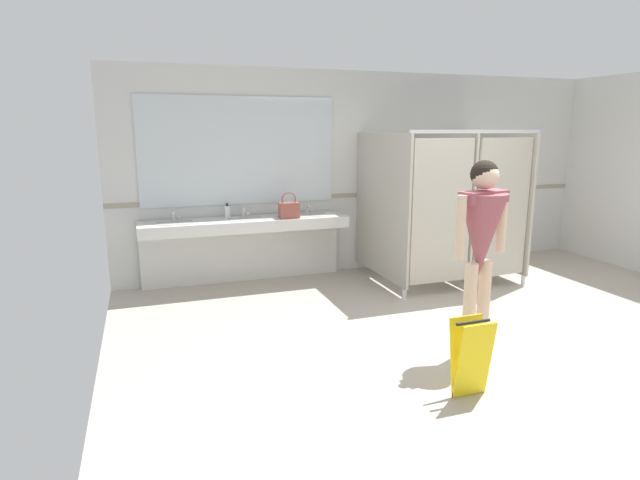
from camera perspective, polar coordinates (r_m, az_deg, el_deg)
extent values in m
cube|color=#B2A899|center=(5.25, 19.78, -10.78)|extent=(7.20, 6.15, 0.10)
cube|color=silver|center=(7.29, 6.50, 7.51)|extent=(7.20, 0.12, 2.70)
cube|color=#9E937F|center=(7.26, 6.67, 5.12)|extent=(7.20, 0.01, 0.06)
cube|color=silver|center=(6.42, -8.26, 1.75)|extent=(2.56, 0.53, 0.14)
cube|color=silver|center=(6.73, -8.51, -1.50)|extent=(2.56, 0.08, 0.72)
cube|color=#ADADA8|center=(6.29, -15.88, 1.37)|extent=(0.42, 0.29, 0.11)
cylinder|color=silver|center=(6.47, -16.04, 2.61)|extent=(0.04, 0.04, 0.11)
cylinder|color=silver|center=(6.41, -16.04, 2.93)|extent=(0.03, 0.11, 0.03)
sphere|color=silver|center=(6.49, -15.42, 2.44)|extent=(0.04, 0.04, 0.04)
cube|color=#ADADA8|center=(6.39, -8.21, 1.88)|extent=(0.42, 0.29, 0.11)
cylinder|color=silver|center=(6.57, -8.58, 3.09)|extent=(0.04, 0.04, 0.11)
cylinder|color=silver|center=(6.51, -8.51, 3.40)|extent=(0.03, 0.11, 0.03)
sphere|color=silver|center=(6.60, -8.00, 2.92)|extent=(0.04, 0.04, 0.04)
cube|color=#ADADA8|center=(6.60, -0.91, 2.34)|extent=(0.42, 0.29, 0.11)
cylinder|color=silver|center=(6.77, -1.45, 3.50)|extent=(0.04, 0.04, 0.11)
cylinder|color=silver|center=(6.72, -1.31, 3.81)|extent=(0.03, 0.11, 0.03)
sphere|color=silver|center=(6.81, -0.92, 3.33)|extent=(0.04, 0.04, 0.04)
cube|color=silver|center=(6.59, -8.96, 9.78)|extent=(2.46, 0.02, 1.34)
cube|color=#B2AD9E|center=(6.45, 6.83, 3.85)|extent=(0.03, 1.47, 1.78)
cylinder|color=silver|center=(6.08, 9.38, -5.93)|extent=(0.05, 0.05, 0.12)
cube|color=#B2AD9E|center=(6.86, 13.26, 4.11)|extent=(0.03, 1.47, 1.78)
cylinder|color=silver|center=(6.52, 16.00, -5.01)|extent=(0.05, 0.05, 0.12)
cube|color=#B2AD9E|center=(7.35, 18.89, 4.30)|extent=(0.03, 1.47, 1.78)
cylinder|color=silver|center=(7.03, 21.71, -4.16)|extent=(0.05, 0.05, 0.12)
cube|color=#B2AD9E|center=(6.05, 13.38, 3.04)|extent=(0.77, 0.03, 1.68)
cube|color=#B2AD9E|center=(6.54, 19.70, 3.33)|extent=(0.77, 0.10, 1.68)
cube|color=#B7BABF|center=(6.22, 17.18, 11.48)|extent=(1.76, 0.04, 0.04)
cylinder|color=beige|center=(4.75, 17.73, -7.06)|extent=(0.11, 0.11, 0.83)
cylinder|color=beige|center=(4.62, 16.28, -7.52)|extent=(0.11, 0.11, 0.83)
cone|color=#994C56|center=(4.52, 17.53, 0.53)|extent=(0.48, 0.48, 0.71)
cube|color=#994C56|center=(4.47, 17.80, 4.61)|extent=(0.48, 0.26, 0.10)
cylinder|color=beige|center=(4.70, 19.62, 1.93)|extent=(0.08, 0.08, 0.53)
cylinder|color=beige|center=(4.31, 15.41, 1.33)|extent=(0.08, 0.08, 0.53)
sphere|color=beige|center=(4.45, 17.94, 6.81)|extent=(0.23, 0.23, 0.23)
sphere|color=black|center=(4.45, 17.86, 7.02)|extent=(0.23, 0.23, 0.23)
cube|color=#934C42|center=(6.38, -3.48, 3.32)|extent=(0.24, 0.14, 0.19)
torus|color=#934C42|center=(6.36, -3.49, 4.54)|extent=(0.19, 0.02, 0.19)
cylinder|color=white|center=(6.52, -10.29, 3.11)|extent=(0.07, 0.07, 0.15)
cylinder|color=black|center=(6.50, -10.32, 3.90)|extent=(0.03, 0.03, 0.04)
cube|color=yellow|center=(3.98, 16.84, -12.72)|extent=(0.28, 0.10, 0.59)
cube|color=yellow|center=(4.04, 16.09, -12.24)|extent=(0.28, 0.10, 0.59)
cylinder|color=black|center=(3.90, 16.71, -8.77)|extent=(0.28, 0.02, 0.02)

